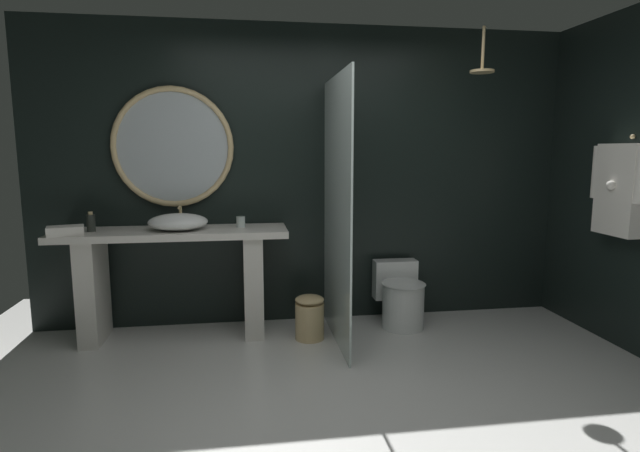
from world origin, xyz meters
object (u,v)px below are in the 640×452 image
object	(u,v)px
round_wall_mirror	(173,147)
hanging_bathrobe	(620,185)
rain_shower_head	(482,67)
toilet	(401,297)
vessel_sink	(178,222)
soap_dispenser	(91,223)
tumbler_cup	(241,222)
waste_bin	(310,317)
folded_hand_towel	(65,231)

from	to	relation	value
round_wall_mirror	hanging_bathrobe	xyz separation A→B (m)	(3.38, -0.98, -0.29)
rain_shower_head	toilet	bearing A→B (deg)	159.21
round_wall_mirror	hanging_bathrobe	bearing A→B (deg)	-16.12
vessel_sink	toilet	distance (m)	2.00
round_wall_mirror	vessel_sink	bearing A→B (deg)	-79.60
soap_dispenser	tumbler_cup	bearing A→B (deg)	2.89
toilet	waste_bin	world-z (taller)	toilet
tumbler_cup	waste_bin	xyz separation A→B (m)	(0.54, -0.28, -0.76)
soap_dispenser	waste_bin	size ratio (longest dim) A/B	0.43
waste_bin	rain_shower_head	bearing A→B (deg)	-0.19
tumbler_cup	rain_shower_head	size ratio (longest dim) A/B	0.25
tumbler_cup	hanging_bathrobe	world-z (taller)	hanging_bathrobe
round_wall_mirror	toilet	xyz separation A→B (m)	(1.92, -0.26, -1.31)
vessel_sink	round_wall_mirror	distance (m)	0.66
hanging_bathrobe	toilet	bearing A→B (deg)	153.84
waste_bin	tumbler_cup	bearing A→B (deg)	152.77
round_wall_mirror	rain_shower_head	xyz separation A→B (m)	(2.48, -0.47, 0.63)
rain_shower_head	toilet	distance (m)	2.03
vessel_sink	tumbler_cup	size ratio (longest dim) A/B	5.23
round_wall_mirror	soap_dispenser	bearing A→B (deg)	-158.07
vessel_sink	round_wall_mirror	bearing A→B (deg)	100.40
tumbler_cup	hanging_bathrobe	bearing A→B (deg)	-15.52
round_wall_mirror	rain_shower_head	world-z (taller)	rain_shower_head
soap_dispenser	rain_shower_head	size ratio (longest dim) A/B	0.44
hanging_bathrobe	waste_bin	world-z (taller)	hanging_bathrobe
tumbler_cup	folded_hand_towel	world-z (taller)	tumbler_cup
tumbler_cup	toilet	xyz separation A→B (m)	(1.37, -0.07, -0.69)
round_wall_mirror	waste_bin	distance (m)	1.81
hanging_bathrobe	toilet	size ratio (longest dim) A/B	1.39
toilet	folded_hand_towel	distance (m)	2.77
soap_dispenser	rain_shower_head	world-z (taller)	rain_shower_head
soap_dispenser	hanging_bathrobe	distance (m)	4.07
vessel_sink	rain_shower_head	size ratio (longest dim) A/B	1.31
soap_dispenser	toilet	world-z (taller)	soap_dispenser
folded_hand_towel	tumbler_cup	bearing A→B (deg)	9.44
tumbler_cup	toilet	bearing A→B (deg)	-2.93
rain_shower_head	vessel_sink	bearing A→B (deg)	175.45
waste_bin	folded_hand_towel	bearing A→B (deg)	178.10
rain_shower_head	waste_bin	xyz separation A→B (m)	(-1.39, 0.00, -2.01)
tumbler_cup	soap_dispenser	distance (m)	1.16
rain_shower_head	toilet	world-z (taller)	rain_shower_head
rain_shower_head	hanging_bathrobe	xyz separation A→B (m)	(0.90, -0.50, -0.92)
toilet	vessel_sink	bearing A→B (deg)	-179.42
tumbler_cup	hanging_bathrobe	size ratio (longest dim) A/B	0.12
toilet	round_wall_mirror	bearing A→B (deg)	172.28
toilet	waste_bin	distance (m)	0.86
soap_dispenser	rain_shower_head	bearing A→B (deg)	-4.13
vessel_sink	tumbler_cup	world-z (taller)	vessel_sink
hanging_bathrobe	toilet	distance (m)	1.92
soap_dispenser	waste_bin	world-z (taller)	soap_dispenser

